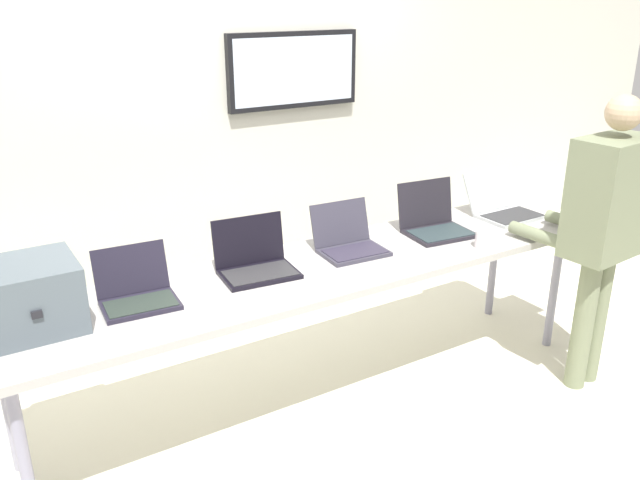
# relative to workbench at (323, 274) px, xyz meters

# --- Properties ---
(ground) EXTENTS (8.00, 8.00, 0.04)m
(ground) POSITION_rel_workbench_xyz_m (0.00, 0.00, -0.76)
(ground) COLOR beige
(back_wall) EXTENTS (8.00, 0.11, 2.73)m
(back_wall) POSITION_rel_workbench_xyz_m (0.01, 1.13, 0.64)
(back_wall) COLOR beige
(back_wall) RESTS_ON ground
(workbench) EXTENTS (3.20, 0.70, 0.79)m
(workbench) POSITION_rel_workbench_xyz_m (0.00, 0.00, 0.00)
(workbench) COLOR #ACA8A4
(workbench) RESTS_ON ground
(equipment_box) EXTENTS (0.39, 0.37, 0.28)m
(equipment_box) POSITION_rel_workbench_xyz_m (-1.35, 0.06, 0.19)
(equipment_box) COLOR #515D66
(equipment_box) RESTS_ON workbench
(laptop_station_0) EXTENTS (0.34, 0.31, 0.23)m
(laptop_station_0) POSITION_rel_workbench_xyz_m (-0.92, 0.06, 0.10)
(laptop_station_0) COLOR #211E2D
(laptop_station_0) RESTS_ON workbench
(laptop_station_1) EXTENTS (0.39, 0.32, 0.26)m
(laptop_station_1) POSITION_rel_workbench_xyz_m (-0.33, 0.09, 0.11)
(laptop_station_1) COLOR black
(laptop_station_1) RESTS_ON workbench
(laptop_station_2) EXTENTS (0.35, 0.32, 0.24)m
(laptop_station_2) POSITION_rel_workbench_xyz_m (0.21, 0.09, 0.11)
(laptop_station_2) COLOR #363441
(laptop_station_2) RESTS_ON workbench
(laptop_station_3) EXTENTS (0.39, 0.35, 0.28)m
(laptop_station_3) POSITION_rel_workbench_xyz_m (0.79, 0.07, 0.11)
(laptop_station_3) COLOR black
(laptop_station_3) RESTS_ON workbench
(laptop_station_4) EXTENTS (0.37, 0.38, 0.25)m
(laptop_station_4) POSITION_rel_workbench_xyz_m (1.35, 0.09, 0.11)
(laptop_station_4) COLOR #B1B5B6
(laptop_station_4) RESTS_ON workbench
(person) EXTENTS (0.47, 0.61, 1.61)m
(person) POSITION_rel_workbench_xyz_m (1.33, -0.62, 0.24)
(person) COLOR gray
(person) RESTS_ON ground
(coffee_mug) EXTENTS (0.09, 0.09, 0.10)m
(coffee_mug) POSITION_rel_workbench_xyz_m (0.85, -0.25, 0.10)
(coffee_mug) COLOR white
(coffee_mug) RESTS_ON workbench
(paper_sheet) EXTENTS (0.21, 0.30, 0.00)m
(paper_sheet) POSITION_rel_workbench_xyz_m (1.63, -0.17, 0.05)
(paper_sheet) COLOR white
(paper_sheet) RESTS_ON workbench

